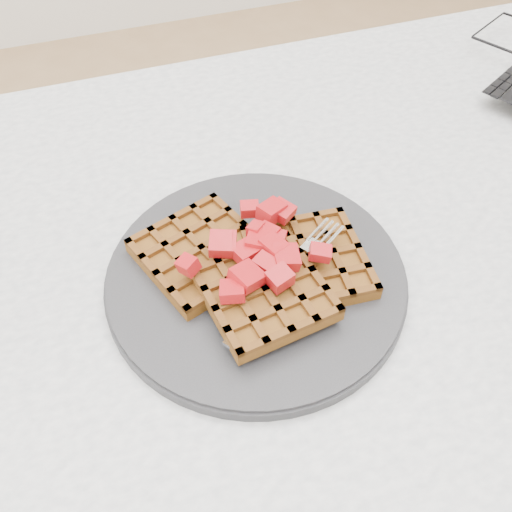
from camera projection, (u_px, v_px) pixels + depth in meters
name	position (u px, v px, depth m)	size (l,w,h in m)	color
ground	(314.00, 477.00, 1.19)	(4.00, 4.00, 0.00)	tan
table	(353.00, 294.00, 0.71)	(1.20, 0.80, 0.75)	silver
plate	(256.00, 277.00, 0.57)	(0.30, 0.30, 0.02)	#252527
waffles	(257.00, 267.00, 0.55)	(0.23, 0.21, 0.03)	brown
strawberry_pile	(256.00, 246.00, 0.53)	(0.15, 0.15, 0.02)	#920007
fork	(293.00, 281.00, 0.54)	(0.02, 0.18, 0.02)	silver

